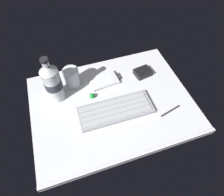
{
  "coord_description": "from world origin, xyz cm",
  "views": [
    {
      "loc": [
        -13.89,
        -41.72,
        63.86
      ],
      "look_at": [
        0.0,
        0.0,
        3.0
      ],
      "focal_mm": 30.7,
      "sensor_mm": 36.0,
      "label": 1
    }
  ],
  "objects_px": {
    "juice_cup": "(72,78)",
    "charger_block": "(143,72)",
    "water_bottle": "(53,82)",
    "keyboard": "(116,110)",
    "handheld_device": "(105,80)",
    "trackball_mouse": "(92,96)",
    "stylus_pen": "(171,111)"
  },
  "relations": [
    {
      "from": "keyboard",
      "to": "juice_cup",
      "type": "distance_m",
      "value": 0.23
    },
    {
      "from": "keyboard",
      "to": "stylus_pen",
      "type": "relative_size",
      "value": 3.07
    },
    {
      "from": "keyboard",
      "to": "juice_cup",
      "type": "bearing_deg",
      "value": 124.67
    },
    {
      "from": "juice_cup",
      "to": "stylus_pen",
      "type": "relative_size",
      "value": 0.89
    },
    {
      "from": "juice_cup",
      "to": "charger_block",
      "type": "relative_size",
      "value": 1.21
    },
    {
      "from": "keyboard",
      "to": "juice_cup",
      "type": "relative_size",
      "value": 3.43
    },
    {
      "from": "handheld_device",
      "to": "stylus_pen",
      "type": "xyz_separation_m",
      "value": [
        0.2,
        -0.23,
        -0.0
      ]
    },
    {
      "from": "keyboard",
      "to": "charger_block",
      "type": "xyz_separation_m",
      "value": [
        0.18,
        0.15,
        0.0
      ]
    },
    {
      "from": "water_bottle",
      "to": "handheld_device",
      "type": "bearing_deg",
      "value": 4.51
    },
    {
      "from": "charger_block",
      "to": "stylus_pen",
      "type": "xyz_separation_m",
      "value": [
        0.03,
        -0.21,
        -0.01
      ]
    },
    {
      "from": "juice_cup",
      "to": "trackball_mouse",
      "type": "distance_m",
      "value": 0.11
    },
    {
      "from": "trackball_mouse",
      "to": "juice_cup",
      "type": "bearing_deg",
      "value": 121.66
    },
    {
      "from": "keyboard",
      "to": "juice_cup",
      "type": "xyz_separation_m",
      "value": [
        -0.13,
        0.19,
        0.03
      ]
    },
    {
      "from": "stylus_pen",
      "to": "water_bottle",
      "type": "bearing_deg",
      "value": 139.08
    },
    {
      "from": "juice_cup",
      "to": "stylus_pen",
      "type": "height_order",
      "value": "juice_cup"
    },
    {
      "from": "juice_cup",
      "to": "trackball_mouse",
      "type": "xyz_separation_m",
      "value": [
        0.06,
        -0.09,
        -0.03
      ]
    },
    {
      "from": "water_bottle",
      "to": "stylus_pen",
      "type": "xyz_separation_m",
      "value": [
        0.41,
        -0.21,
        -0.09
      ]
    },
    {
      "from": "trackball_mouse",
      "to": "stylus_pen",
      "type": "bearing_deg",
      "value": -30.49
    },
    {
      "from": "juice_cup",
      "to": "charger_block",
      "type": "xyz_separation_m",
      "value": [
        0.31,
        -0.04,
        -0.03
      ]
    },
    {
      "from": "handheld_device",
      "to": "charger_block",
      "type": "height_order",
      "value": "charger_block"
    },
    {
      "from": "charger_block",
      "to": "keyboard",
      "type": "bearing_deg",
      "value": -140.31
    },
    {
      "from": "stylus_pen",
      "to": "charger_block",
      "type": "bearing_deg",
      "value": 83.11
    },
    {
      "from": "stylus_pen",
      "to": "juice_cup",
      "type": "bearing_deg",
      "value": 128.77
    },
    {
      "from": "handheld_device",
      "to": "trackball_mouse",
      "type": "bearing_deg",
      "value": -139.62
    },
    {
      "from": "stylus_pen",
      "to": "handheld_device",
      "type": "bearing_deg",
      "value": 117.5
    },
    {
      "from": "charger_block",
      "to": "trackball_mouse",
      "type": "distance_m",
      "value": 0.25
    },
    {
      "from": "keyboard",
      "to": "handheld_device",
      "type": "relative_size",
      "value": 2.2
    },
    {
      "from": "charger_block",
      "to": "juice_cup",
      "type": "bearing_deg",
      "value": 172.25
    },
    {
      "from": "juice_cup",
      "to": "trackball_mouse",
      "type": "relative_size",
      "value": 3.86
    },
    {
      "from": "trackball_mouse",
      "to": "stylus_pen",
      "type": "distance_m",
      "value": 0.32
    },
    {
      "from": "charger_block",
      "to": "stylus_pen",
      "type": "relative_size",
      "value": 0.74
    },
    {
      "from": "juice_cup",
      "to": "water_bottle",
      "type": "bearing_deg",
      "value": -148.23
    }
  ]
}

